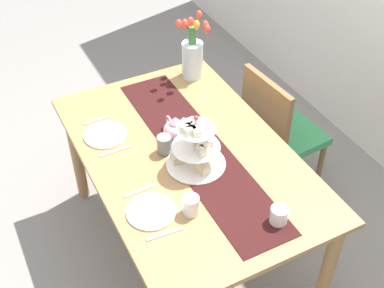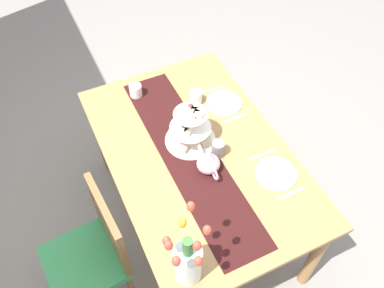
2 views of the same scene
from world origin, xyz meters
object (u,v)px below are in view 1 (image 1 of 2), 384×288
Objects in this scene: chair_left at (277,130)px; fork_left at (96,120)px; dinner_plate_right at (151,211)px; mug_grey at (164,144)px; knife_left at (115,151)px; mug_white_text at (191,205)px; dining_table at (187,168)px; tiered_cake_stand at (195,148)px; tulip_vase at (193,54)px; dinner_plate_left at (105,135)px; cream_jug at (279,215)px; knife_right at (165,234)px; fork_right at (139,191)px; teapot at (175,129)px.

chair_left is 1.12m from fork_left.
mug_grey is at bearing 146.72° from dinner_plate_right.
knife_left is 1.79× the size of mug_grey.
mug_white_text reaches higher than knife_left.
dining_table is at bearing -74.74° from chair_left.
chair_left is at bearing 90.94° from knife_left.
tiered_cake_stand is 0.66m from fork_left.
dinner_plate_right is 0.19m from mug_white_text.
tulip_vase reaches higher than dinner_plate_left.
cream_jug is at bearing 57.20° from dinner_plate_right.
knife_right is at bearing -37.28° from dining_table.
mug_grey is 1.00× the size of mug_white_text.
dinner_plate_right is at bearing -59.56° from tiered_cake_stand.
chair_left reaches higher than dinner_plate_right.
tiered_cake_stand is at bearing 149.04° from mug_white_text.
cream_jug is 0.37× the size of dinner_plate_left.
tulip_vase is at bearing 113.93° from dinner_plate_left.
cream_jug is 0.70m from mug_grey.
cream_jug is at bearing 27.62° from dinner_plate_left.
mug_grey reaches higher than cream_jug.
fork_right is at bearing 0.00° from fork_left.
dinner_plate_left is at bearing 180.00° from fork_right.
fork_right is (0.33, -1.05, 0.27)m from chair_left.
tulip_vase reaches higher than mug_white_text.
fork_right is 1.58× the size of mug_white_text.
mug_white_text is (0.56, -0.89, 0.31)m from chair_left.
mug_white_text is at bearing 10.83° from fork_left.
mug_grey is at bearing 40.88° from dinner_plate_left.
teapot is 1.40× the size of knife_left.
knife_right is at bearing -29.94° from teapot.
knife_left and knife_right have the same top height.
tiered_cake_stand is 0.39m from dinner_plate_right.
teapot reaches higher than fork_left.
teapot is at bearing 126.97° from mug_grey.
mug_white_text reaches higher than cream_jug.
mug_grey reaches higher than dining_table.
tulip_vase is at bearing 102.93° from fork_left.
teapot is 0.53m from dinner_plate_right.
dinner_plate_left is at bearing 180.00° from dinner_plate_right.
mug_grey is (-0.20, 0.23, 0.05)m from fork_right.
dining_table is 10.36× the size of fork_right.
cream_jug is at bearing 11.96° from teapot.
fork_left is at bearing -77.07° from tulip_vase.
teapot is 2.80× the size of cream_jug.
dinner_plate_left is 0.61m from dinner_plate_right.
dining_table is at bearing 44.99° from dinner_plate_left.
teapot is 2.51× the size of mug_white_text.
tulip_vase is 0.76m from dinner_plate_left.
tiered_cake_stand is at bearing 37.93° from dinner_plate_left.
teapot is 1.04× the size of dinner_plate_right.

